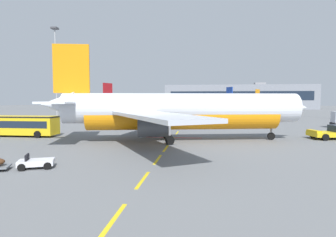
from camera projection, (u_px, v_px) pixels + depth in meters
The scene contains 10 objects.
ground at pixel (294, 127), 54.12m from camera, with size 400.00×400.00×0.00m, color slate.
apron_paint_markings at pixel (182, 126), 55.09m from camera, with size 8.00×98.69×0.01m.
airliner_foreground at pixel (179, 111), 35.50m from camera, with size 34.63×33.91×12.20m.
pushback_tug at pixel (334, 132), 37.50m from camera, with size 6.39×3.97×2.08m.
airliner_mid_left at pixel (268, 105), 117.01m from camera, with size 22.94×24.64×9.45m.
airliner_far_center at pixel (249, 109), 73.87m from camera, with size 23.98×25.21×9.18m.
airliner_far_right at pixel (132, 106), 87.17m from camera, with size 26.48×27.70×10.02m.
apron_shuttle_bus at pixel (17, 124), 40.31m from camera, with size 12.02×3.03×3.00m.
apron_light_mast_near at pixel (56, 62), 79.95m from camera, with size 1.80×1.80×26.20m.
terminal_satellite at pixel (238, 97), 162.87m from camera, with size 84.06×22.94×15.30m.
Camera 1 is at (21.88, -16.49, 5.39)m, focal length 29.40 mm.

